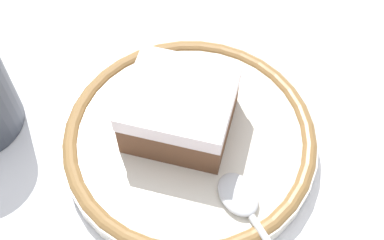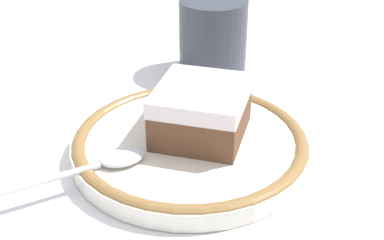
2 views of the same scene
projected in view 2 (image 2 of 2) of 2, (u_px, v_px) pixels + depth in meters
ground_plane at (166, 166)px, 0.46m from camera, size 2.40×2.40×0.00m
placemat at (166, 165)px, 0.46m from camera, size 0.42×0.41×0.00m
plate at (192, 145)px, 0.47m from camera, size 0.21×0.21×0.02m
cake_slice at (201, 111)px, 0.46m from camera, size 0.11×0.11×0.05m
spoon at (101, 163)px, 0.43m from camera, size 0.14×0.04×0.01m
cup at (213, 39)px, 0.62m from camera, size 0.08×0.08×0.08m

